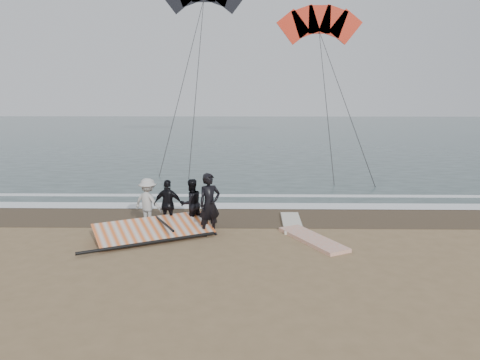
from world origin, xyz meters
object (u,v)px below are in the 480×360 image
object	(u,v)px
man_main	(210,204)
board_white	(313,239)
board_cream	(292,223)
sail_rig	(153,230)

from	to	relation	value
man_main	board_white	size ratio (longest dim) A/B	0.74
man_main	board_cream	bearing A→B (deg)	-6.88
board_white	board_cream	world-z (taller)	board_white
board_cream	sail_rig	world-z (taller)	sail_rig
board_cream	sail_rig	bearing A→B (deg)	-161.70
board_white	sail_rig	xyz separation A→B (m)	(-4.76, 0.35, 0.14)
man_main	sail_rig	world-z (taller)	man_main
man_main	board_cream	xyz separation A→B (m)	(2.60, 1.18, -0.91)
man_main	board_white	distance (m)	3.23
board_white	board_cream	size ratio (longest dim) A/B	1.14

